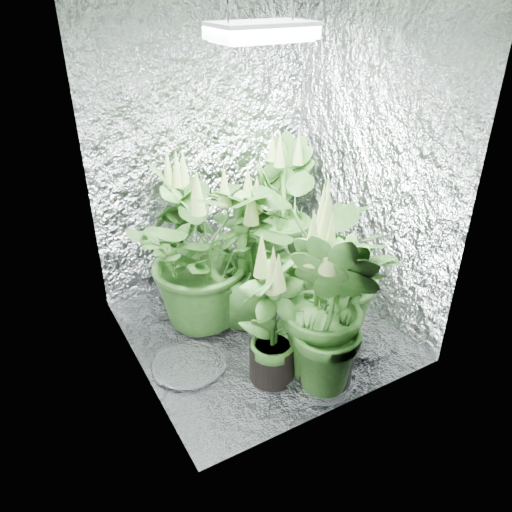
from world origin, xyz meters
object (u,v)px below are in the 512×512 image
object	(u,v)px
plant_f	(274,320)
circulation_fan	(286,250)
plant_d	(246,258)
plant_e	(328,271)
plant_a	(205,253)
plant_b	(180,234)
plant_g	(330,310)
grow_lamp	(261,31)
plant_c	(279,211)

from	to	relation	value
plant_f	circulation_fan	bearing A→B (deg)	53.94
plant_d	plant_e	xyz separation A→B (m)	(0.32, -0.44, 0.04)
plant_d	plant_e	size ratio (longest dim) A/B	0.97
plant_a	circulation_fan	distance (m)	0.98
plant_b	plant_a	bearing A→B (deg)	-87.00
plant_b	circulation_fan	bearing A→B (deg)	-1.78
plant_b	plant_g	distance (m)	1.29
grow_lamp	plant_e	world-z (taller)	grow_lamp
plant_b	plant_g	world-z (taller)	plant_g
grow_lamp	circulation_fan	size ratio (longest dim) A/B	1.35
plant_b	plant_e	world-z (taller)	plant_e
circulation_fan	plant_e	bearing A→B (deg)	-120.65
plant_a	plant_g	world-z (taller)	plant_g
plant_e	plant_g	distance (m)	0.40
plant_f	plant_d	bearing A→B (deg)	76.17
plant_d	plant_c	bearing A→B (deg)	39.87
plant_f	plant_g	world-z (taller)	plant_g
plant_c	plant_d	size ratio (longest dim) A/B	1.07
grow_lamp	plant_g	world-z (taller)	grow_lamp
plant_a	grow_lamp	bearing A→B (deg)	-47.47
plant_c	plant_g	xyz separation A→B (m)	(-0.42, -1.19, -0.02)
plant_b	plant_d	world-z (taller)	plant_b
plant_b	plant_c	bearing A→B (deg)	-4.04
plant_b	plant_f	xyz separation A→B (m)	(0.12, -1.05, -0.09)
grow_lamp	plant_g	size ratio (longest dim) A/B	0.45
plant_d	plant_e	distance (m)	0.54
plant_e	plant_f	distance (m)	0.49
plant_g	circulation_fan	size ratio (longest dim) A/B	3.01
plant_b	plant_c	world-z (taller)	plant_c
plant_c	plant_d	xyz separation A→B (m)	(-0.51, -0.43, -0.05)
plant_f	plant_g	xyz separation A→B (m)	(0.23, -0.19, 0.10)
plant_g	plant_f	bearing A→B (deg)	140.27
plant_g	circulation_fan	world-z (taller)	plant_g
plant_g	plant_b	bearing A→B (deg)	105.57
plant_d	plant_f	bearing A→B (deg)	-103.83
plant_e	plant_g	xyz separation A→B (m)	(-0.23, -0.32, -0.01)
plant_a	plant_g	bearing A→B (deg)	-69.53
plant_e	plant_g	bearing A→B (deg)	-125.48
plant_c	plant_g	distance (m)	1.26
plant_d	plant_e	world-z (taller)	plant_e
plant_b	plant_f	size ratio (longest dim) A/B	1.18
plant_g	circulation_fan	xyz separation A→B (m)	(0.52, 1.22, -0.35)
plant_c	plant_e	world-z (taller)	plant_c
grow_lamp	plant_g	bearing A→B (deg)	-82.79
plant_f	circulation_fan	distance (m)	1.29
grow_lamp	plant_b	world-z (taller)	grow_lamp
plant_f	plant_g	size ratio (longest dim) A/B	0.82
plant_d	plant_g	distance (m)	0.77
plant_b	circulation_fan	xyz separation A→B (m)	(0.86, -0.03, -0.35)
grow_lamp	plant_d	world-z (taller)	grow_lamp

